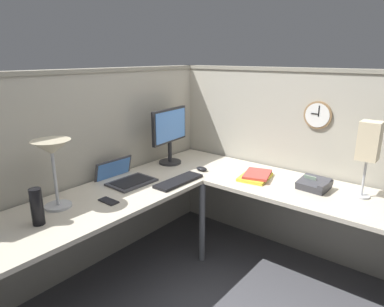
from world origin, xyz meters
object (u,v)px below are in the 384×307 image
(office_phone, at_px, (315,185))
(book_stack, at_px, (256,176))
(monitor, at_px, (170,132))
(computer_mouse, at_px, (202,169))
(desk_lamp_dome, at_px, (52,153))
(laptop, at_px, (124,177))
(desk_lamp_paper, at_px, (369,143))
(keyboard, at_px, (179,181))
(cell_phone, at_px, (109,201))
(wall_clock, at_px, (318,115))
(thermos_flask, at_px, (37,207))

(office_phone, relative_size, book_stack, 0.69)
(monitor, height_order, computer_mouse, monitor)
(office_phone, bearing_deg, desk_lamp_dome, 138.22)
(laptop, bearing_deg, office_phone, -58.88)
(book_stack, xyz_separation_m, desk_lamp_paper, (0.13, -0.75, 0.36))
(keyboard, distance_m, desk_lamp_dome, 0.95)
(book_stack, bearing_deg, computer_mouse, 105.30)
(keyboard, distance_m, office_phone, 1.01)
(laptop, distance_m, book_stack, 1.05)
(keyboard, xyz_separation_m, desk_lamp_paper, (0.58, -1.17, 0.37))
(desk_lamp_paper, bearing_deg, monitor, 99.57)
(cell_phone, relative_size, wall_clock, 0.65)
(monitor, distance_m, office_phone, 1.29)
(monitor, distance_m, book_stack, 0.86)
(keyboard, bearing_deg, desk_lamp_dome, 159.53)
(desk_lamp_dome, bearing_deg, desk_lamp_paper, -46.73)
(book_stack, bearing_deg, thermos_flask, 157.26)
(keyboard, distance_m, wall_clock, 1.21)
(monitor, height_order, thermos_flask, monitor)
(book_stack, relative_size, desk_lamp_paper, 0.60)
(monitor, relative_size, computer_mouse, 4.81)
(keyboard, bearing_deg, wall_clock, -40.80)
(desk_lamp_dome, bearing_deg, office_phone, -41.78)
(desk_lamp_paper, bearing_deg, keyboard, 116.42)
(thermos_flask, relative_size, office_phone, 1.00)
(office_phone, distance_m, wall_clock, 0.57)
(monitor, bearing_deg, laptop, -178.77)
(desk_lamp_dome, distance_m, wall_clock, 1.96)
(book_stack, bearing_deg, office_phone, -82.75)
(computer_mouse, xyz_separation_m, office_phone, (0.18, -0.90, 0.02))
(laptop, xyz_separation_m, desk_lamp_paper, (0.82, -1.54, 0.36))
(desk_lamp_paper, bearing_deg, laptop, 118.02)
(computer_mouse, height_order, thermos_flask, thermos_flask)
(computer_mouse, bearing_deg, book_stack, -74.70)
(laptop, bearing_deg, desk_lamp_paper, -61.98)
(monitor, bearing_deg, thermos_flask, -172.15)
(desk_lamp_paper, xyz_separation_m, wall_clock, (0.25, 0.43, 0.11))
(computer_mouse, bearing_deg, desk_lamp_paper, -78.14)
(laptop, bearing_deg, thermos_flask, -167.54)
(keyboard, xyz_separation_m, book_stack, (0.45, -0.42, 0.01))
(thermos_flask, xyz_separation_m, office_phone, (1.53, -1.06, -0.07))
(computer_mouse, relative_size, desk_lamp_paper, 0.20)
(thermos_flask, relative_size, book_stack, 0.69)
(desk_lamp_dome, xyz_separation_m, wall_clock, (1.65, -1.06, 0.13))
(monitor, xyz_separation_m, cell_phone, (-0.89, -0.25, -0.29))
(computer_mouse, height_order, desk_lamp_paper, desk_lamp_paper)
(desk_lamp_paper, bearing_deg, cell_phone, 131.46)
(laptop, distance_m, desk_lamp_paper, 1.78)
(laptop, xyz_separation_m, thermos_flask, (-0.78, -0.17, 0.09))
(laptop, distance_m, desk_lamp_dome, 0.68)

